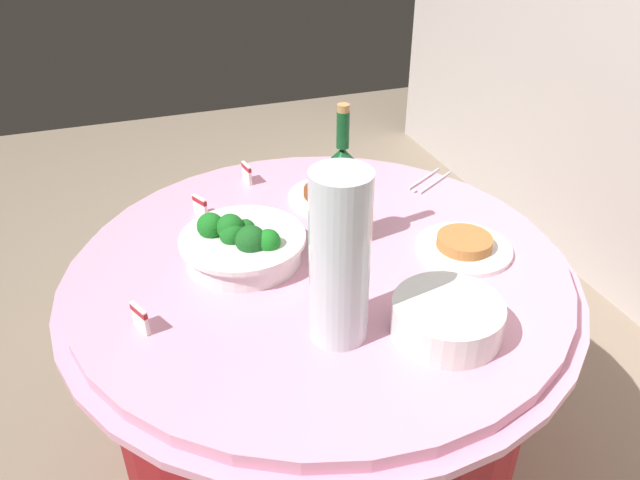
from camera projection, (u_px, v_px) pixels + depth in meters
ground_plane at (320, 470)px, 1.79m from camera, size 6.00×6.00×0.00m
buffet_table at (320, 376)px, 1.59m from camera, size 1.16×1.16×0.74m
broccoli_bowl at (241, 244)px, 1.37m from camera, size 0.28×0.28×0.11m
plate_stack at (447, 318)px, 1.16m from camera, size 0.21×0.21×0.07m
wine_bottle at (342, 193)px, 1.38m from camera, size 0.07×0.07×0.34m
decorative_fruit_vase at (339, 269)px, 1.10m from camera, size 0.11×0.11×0.34m
serving_tongs at (428, 181)px, 1.71m from camera, size 0.12×0.16×0.01m
food_plate_peanuts at (464, 246)px, 1.41m from camera, size 0.22×0.22×0.04m
food_plate_stir_fry at (330, 195)px, 1.63m from camera, size 0.22×0.22×0.03m
label_placard_front at (140, 317)px, 1.17m from camera, size 0.05×0.03×0.05m
label_placard_mid at (247, 172)px, 1.70m from camera, size 0.05×0.02×0.05m
label_placard_rear at (200, 206)px, 1.54m from camera, size 0.05×0.03×0.05m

